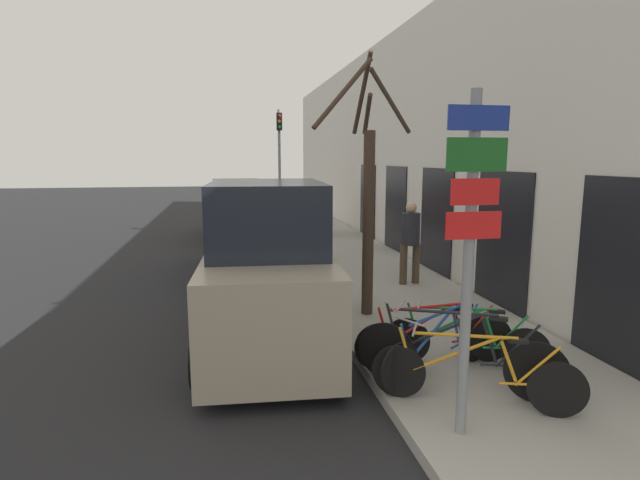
# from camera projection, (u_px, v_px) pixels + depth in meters

# --- Properties ---
(ground_plane) EXTENTS (80.00, 80.00, 0.00)m
(ground_plane) POSITION_uv_depth(u_px,v_px,m) (255.00, 271.00, 12.72)
(ground_plane) COLOR black
(sidewalk_curb) EXTENTS (3.20, 32.00, 0.15)m
(sidewalk_curb) POSITION_uv_depth(u_px,v_px,m) (332.00, 246.00, 15.91)
(sidewalk_curb) COLOR #9E9B93
(sidewalk_curb) RESTS_ON ground
(building_facade) EXTENTS (0.23, 32.00, 6.50)m
(building_facade) POSITION_uv_depth(u_px,v_px,m) (387.00, 146.00, 15.67)
(building_facade) COLOR silver
(building_facade) RESTS_ON ground
(signpost) EXTENTS (0.59, 0.12, 3.31)m
(signpost) POSITION_uv_depth(u_px,v_px,m) (470.00, 247.00, 4.66)
(signpost) COLOR gray
(signpost) RESTS_ON sidewalk_curb
(bicycle_0) EXTENTS (2.04, 1.06, 0.84)m
(bicycle_0) POSITION_uv_depth(u_px,v_px,m) (475.00, 375.00, 5.43)
(bicycle_0) COLOR black
(bicycle_0) RESTS_ON sidewalk_curb
(bicycle_1) EXTENTS (2.05, 1.34, 0.97)m
(bicycle_1) POSITION_uv_depth(u_px,v_px,m) (457.00, 356.00, 5.83)
(bicycle_1) COLOR black
(bicycle_1) RESTS_ON sidewalk_curb
(bicycle_2) EXTENTS (1.89, 1.03, 0.86)m
(bicycle_2) POSITION_uv_depth(u_px,v_px,m) (441.00, 348.00, 6.19)
(bicycle_2) COLOR black
(bicycle_2) RESTS_ON sidewalk_curb
(bicycle_3) EXTENTS (1.88, 0.96, 0.84)m
(bicycle_3) POSITION_uv_depth(u_px,v_px,m) (465.00, 341.00, 6.43)
(bicycle_3) COLOR black
(bicycle_3) RESTS_ON sidewalk_curb
(bicycle_4) EXTENTS (2.17, 0.44, 0.85)m
(bicycle_4) POSITION_uv_depth(u_px,v_px,m) (435.00, 339.00, 6.52)
(bicycle_4) COLOR black
(bicycle_4) RESTS_ON sidewalk_curb
(parked_car_0) EXTENTS (2.22, 4.65, 2.51)m
(parked_car_0) POSITION_uv_depth(u_px,v_px,m) (268.00, 273.00, 7.57)
(parked_car_0) COLOR gray
(parked_car_0) RESTS_ON ground
(parked_car_1) EXTENTS (2.02, 4.13, 2.16)m
(parked_car_1) POSITION_uv_depth(u_px,v_px,m) (245.00, 234.00, 12.40)
(parked_car_1) COLOR navy
(parked_car_1) RESTS_ON ground
(parked_car_2) EXTENTS (2.23, 4.81, 2.09)m
(parked_car_2) POSITION_uv_depth(u_px,v_px,m) (238.00, 211.00, 18.16)
(parked_car_2) COLOR maroon
(parked_car_2) RESTS_ON ground
(pedestrian_near) EXTENTS (0.46, 0.39, 1.78)m
(pedestrian_near) POSITION_uv_depth(u_px,v_px,m) (410.00, 237.00, 10.70)
(pedestrian_near) COLOR #4C3D2D
(pedestrian_near) RESTS_ON sidewalk_curb
(pedestrian_far) EXTENTS (0.41, 0.35, 1.57)m
(pedestrian_far) POSITION_uv_depth(u_px,v_px,m) (323.00, 208.00, 18.01)
(pedestrian_far) COLOR #4C3D2D
(pedestrian_far) RESTS_ON sidewalk_curb
(street_tree) EXTENTS (1.97, 1.38, 4.43)m
(street_tree) POSITION_uv_depth(u_px,v_px,m) (368.00, 198.00, 8.49)
(street_tree) COLOR #3D2D23
(street_tree) RESTS_ON sidewalk_curb
(traffic_light) EXTENTS (0.20, 0.30, 4.50)m
(traffic_light) POSITION_uv_depth(u_px,v_px,m) (279.00, 153.00, 18.87)
(traffic_light) COLOR gray
(traffic_light) RESTS_ON sidewalk_curb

